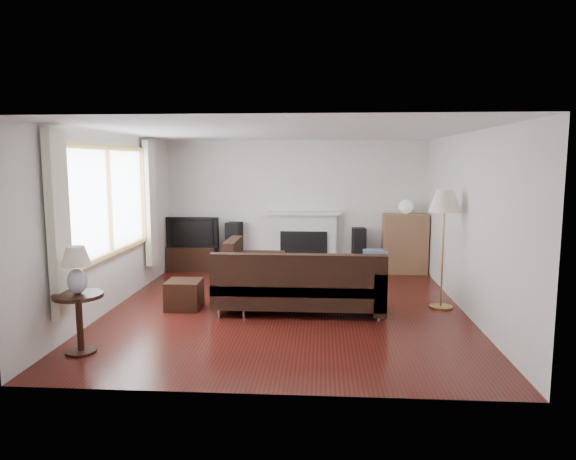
# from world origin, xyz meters

# --- Properties ---
(room) EXTENTS (5.10, 5.60, 2.54)m
(room) POSITION_xyz_m (0.00, 0.00, 1.25)
(room) COLOR #481510
(room) RESTS_ON ground
(window) EXTENTS (0.12, 2.74, 1.54)m
(window) POSITION_xyz_m (-2.45, -0.20, 1.55)
(window) COLOR olive
(window) RESTS_ON room
(curtain_near) EXTENTS (0.10, 0.35, 2.10)m
(curtain_near) POSITION_xyz_m (-2.40, -1.72, 1.40)
(curtain_near) COLOR white
(curtain_near) RESTS_ON room
(curtain_far) EXTENTS (0.10, 0.35, 2.10)m
(curtain_far) POSITION_xyz_m (-2.40, 1.32, 1.40)
(curtain_far) COLOR white
(curtain_far) RESTS_ON room
(fireplace) EXTENTS (1.40, 0.26, 1.15)m
(fireplace) POSITION_xyz_m (0.15, 2.64, 0.57)
(fireplace) COLOR white
(fireplace) RESTS_ON room
(tv_stand) EXTENTS (0.94, 0.42, 0.47)m
(tv_stand) POSITION_xyz_m (-2.00, 2.50, 0.23)
(tv_stand) COLOR black
(tv_stand) RESTS_ON ground
(television) EXTENTS (1.01, 0.13, 0.58)m
(television) POSITION_xyz_m (-1.96, 2.50, 0.76)
(television) COLOR black
(television) RESTS_ON tv_stand
(speaker_left) EXTENTS (0.31, 0.35, 0.94)m
(speaker_left) POSITION_xyz_m (-1.19, 2.54, 0.47)
(speaker_left) COLOR black
(speaker_left) RESTS_ON ground
(speaker_right) EXTENTS (0.26, 0.31, 0.85)m
(speaker_right) POSITION_xyz_m (1.20, 2.55, 0.42)
(speaker_right) COLOR black
(speaker_right) RESTS_ON ground
(bookshelf) EXTENTS (0.82, 0.39, 1.13)m
(bookshelf) POSITION_xyz_m (2.06, 2.53, 0.56)
(bookshelf) COLOR brown
(bookshelf) RESTS_ON ground
(globe_lamp) EXTENTS (0.27, 0.27, 0.27)m
(globe_lamp) POSITION_xyz_m (2.06, 2.53, 1.26)
(globe_lamp) COLOR white
(globe_lamp) RESTS_ON bookshelf
(sectional_sofa) EXTENTS (2.55, 1.86, 0.82)m
(sectional_sofa) POSITION_xyz_m (0.18, -0.12, 0.41)
(sectional_sofa) COLOR black
(sectional_sofa) RESTS_ON ground
(coffee_table) EXTENTS (1.20, 0.66, 0.47)m
(coffee_table) POSITION_xyz_m (0.08, 1.28, 0.24)
(coffee_table) COLOR #9C784B
(coffee_table) RESTS_ON ground
(footstool) EXTENTS (0.49, 0.49, 0.41)m
(footstool) POSITION_xyz_m (-1.47, -0.09, 0.20)
(footstool) COLOR black
(footstool) RESTS_ON ground
(floor_lamp) EXTENTS (0.50, 0.50, 1.71)m
(floor_lamp) POSITION_xyz_m (2.22, 0.18, 0.85)
(floor_lamp) COLOR #AB7F3B
(floor_lamp) RESTS_ON ground
(side_table) EXTENTS (0.53, 0.53, 0.67)m
(side_table) POSITION_xyz_m (-2.15, -1.87, 0.33)
(side_table) COLOR black
(side_table) RESTS_ON ground
(table_lamp) EXTENTS (0.32, 0.32, 0.52)m
(table_lamp) POSITION_xyz_m (-2.15, -1.87, 0.93)
(table_lamp) COLOR silver
(table_lamp) RESTS_ON side_table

